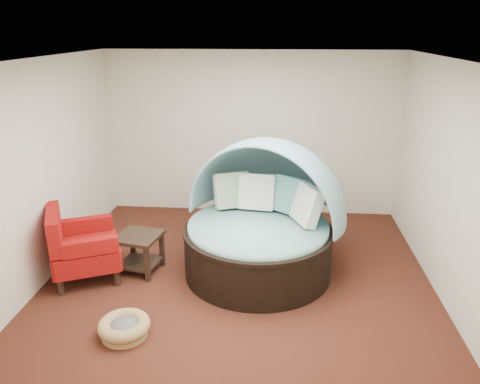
# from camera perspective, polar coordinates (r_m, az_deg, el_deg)

# --- Properties ---
(floor) EXTENTS (5.00, 5.00, 0.00)m
(floor) POSITION_cam_1_polar(r_m,az_deg,el_deg) (6.26, -0.18, -10.69)
(floor) COLOR #472014
(floor) RESTS_ON ground
(wall_back) EXTENTS (5.00, 0.00, 5.00)m
(wall_back) POSITION_cam_1_polar(r_m,az_deg,el_deg) (8.09, 1.38, 7.04)
(wall_back) COLOR beige
(wall_back) RESTS_ON floor
(wall_front) EXTENTS (5.00, 0.00, 5.00)m
(wall_front) POSITION_cam_1_polar(r_m,az_deg,el_deg) (3.41, -3.99, -11.43)
(wall_front) COLOR beige
(wall_front) RESTS_ON floor
(wall_left) EXTENTS (0.00, 5.00, 5.00)m
(wall_left) POSITION_cam_1_polar(r_m,az_deg,el_deg) (6.40, -23.11, 2.06)
(wall_left) COLOR beige
(wall_left) RESTS_ON floor
(wall_right) EXTENTS (0.00, 5.00, 5.00)m
(wall_right) POSITION_cam_1_polar(r_m,az_deg,el_deg) (6.01, 24.27, 0.83)
(wall_right) COLOR beige
(wall_right) RESTS_ON floor
(ceiling) EXTENTS (5.00, 5.00, 0.00)m
(ceiling) POSITION_cam_1_polar(r_m,az_deg,el_deg) (5.42, -0.21, 15.82)
(ceiling) COLOR white
(ceiling) RESTS_ON wall_back
(canopy_daybed) EXTENTS (2.59, 2.56, 1.81)m
(canopy_daybed) POSITION_cam_1_polar(r_m,az_deg,el_deg) (6.18, 2.70, -2.49)
(canopy_daybed) COLOR black
(canopy_daybed) RESTS_ON floor
(pet_basket) EXTENTS (0.56, 0.56, 0.20)m
(pet_basket) POSITION_cam_1_polar(r_m,az_deg,el_deg) (5.37, -13.92, -15.70)
(pet_basket) COLOR olive
(pet_basket) RESTS_ON floor
(red_armchair) EXTENTS (1.13, 1.13, 1.00)m
(red_armchair) POSITION_cam_1_polar(r_m,az_deg,el_deg) (6.45, -18.94, -6.30)
(red_armchair) COLOR black
(red_armchair) RESTS_ON floor
(side_table) EXTENTS (0.66, 0.66, 0.54)m
(side_table) POSITION_cam_1_polar(r_m,az_deg,el_deg) (6.46, -12.20, -6.67)
(side_table) COLOR black
(side_table) RESTS_ON floor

